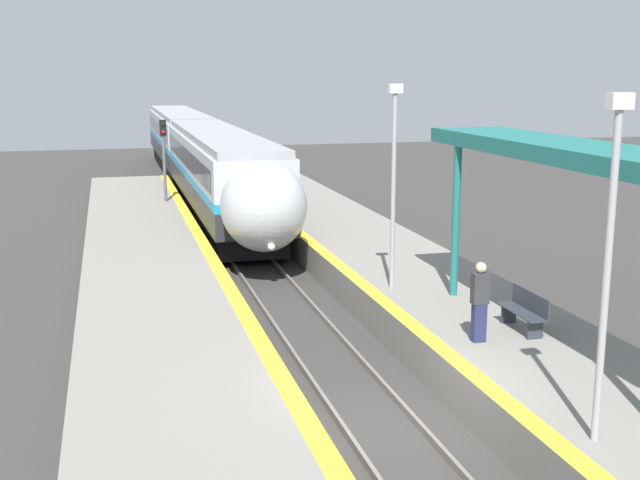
{
  "coord_description": "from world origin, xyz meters",
  "views": [
    {
      "loc": [
        -4.74,
        -13.33,
        6.66
      ],
      "look_at": [
        0.56,
        6.71,
        2.31
      ],
      "focal_mm": 45.0,
      "sensor_mm": 36.0,
      "label": 1
    }
  ],
  "objects_px": {
    "railway_signal": "(164,161)",
    "lamppost_mid": "(394,174)",
    "platform_bench": "(525,310)",
    "lamppost_near": "(609,249)",
    "train": "(198,153)",
    "person_waiting": "(480,301)"
  },
  "relations": [
    {
      "from": "railway_signal",
      "to": "lamppost_mid",
      "type": "relative_size",
      "value": 0.86
    },
    {
      "from": "platform_bench",
      "to": "lamppost_near",
      "type": "bearing_deg",
      "value": -107.59
    },
    {
      "from": "train",
      "to": "lamppost_near",
      "type": "relative_size",
      "value": 7.66
    },
    {
      "from": "person_waiting",
      "to": "lamppost_mid",
      "type": "distance_m",
      "value": 5.09
    },
    {
      "from": "train",
      "to": "lamppost_mid",
      "type": "distance_m",
      "value": 24.75
    },
    {
      "from": "platform_bench",
      "to": "lamppost_mid",
      "type": "distance_m",
      "value": 5.18
    },
    {
      "from": "train",
      "to": "lamppost_near",
      "type": "bearing_deg",
      "value": -85.93
    },
    {
      "from": "platform_bench",
      "to": "person_waiting",
      "type": "xyz_separation_m",
      "value": [
        -1.34,
        -0.43,
        0.44
      ]
    },
    {
      "from": "train",
      "to": "platform_bench",
      "type": "bearing_deg",
      "value": -81.94
    },
    {
      "from": "train",
      "to": "lamppost_mid",
      "type": "bearing_deg",
      "value": -84.39
    },
    {
      "from": "person_waiting",
      "to": "lamppost_near",
      "type": "relative_size",
      "value": 0.32
    },
    {
      "from": "person_waiting",
      "to": "railway_signal",
      "type": "relative_size",
      "value": 0.38
    },
    {
      "from": "railway_signal",
      "to": "platform_bench",
      "type": "bearing_deg",
      "value": -72.67
    },
    {
      "from": "train",
      "to": "railway_signal",
      "type": "xyz_separation_m",
      "value": [
        -2.36,
        -8.12,
        0.46
      ]
    },
    {
      "from": "railway_signal",
      "to": "lamppost_near",
      "type": "bearing_deg",
      "value": -79.52
    },
    {
      "from": "platform_bench",
      "to": "lamppost_near",
      "type": "height_order",
      "value": "lamppost_near"
    },
    {
      "from": "person_waiting",
      "to": "lamppost_near",
      "type": "height_order",
      "value": "lamppost_near"
    },
    {
      "from": "platform_bench",
      "to": "person_waiting",
      "type": "relative_size",
      "value": 0.91
    },
    {
      "from": "platform_bench",
      "to": "lamppost_near",
      "type": "distance_m",
      "value": 6.06
    },
    {
      "from": "platform_bench",
      "to": "train",
      "type": "bearing_deg",
      "value": 98.06
    },
    {
      "from": "railway_signal",
      "to": "person_waiting",
      "type": "bearing_deg",
      "value": -76.4
    },
    {
      "from": "platform_bench",
      "to": "railway_signal",
      "type": "xyz_separation_m",
      "value": [
        -6.43,
        20.61,
        1.34
      ]
    }
  ]
}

